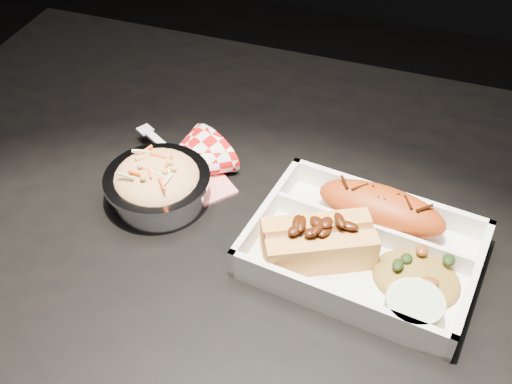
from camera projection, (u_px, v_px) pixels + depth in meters
dining_table at (294, 282)px, 0.82m from camera, size 1.20×0.80×0.75m
food_tray at (363, 252)px, 0.73m from camera, size 0.27×0.21×0.04m
fried_pastry at (381, 208)px, 0.75m from camera, size 0.16×0.08×0.05m
hotdog at (319, 241)px, 0.71m from camera, size 0.14×0.11×0.06m
fried_rice_mound at (418, 272)px, 0.69m from camera, size 0.11×0.09×0.03m
cupcake_liner at (413, 309)px, 0.65m from camera, size 0.06×0.06×0.03m
foil_coleslaw_cup at (157, 183)px, 0.78m from camera, size 0.13×0.13×0.07m
napkin_fork at (183, 165)px, 0.83m from camera, size 0.17×0.15×0.10m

